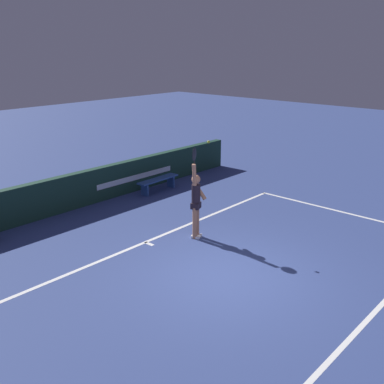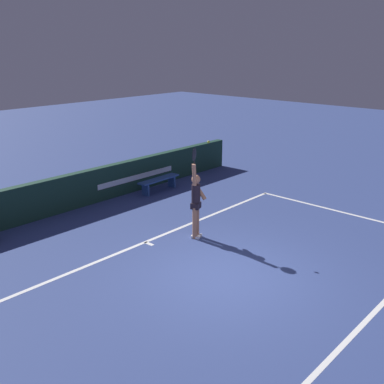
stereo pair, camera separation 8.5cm
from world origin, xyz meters
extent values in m
plane|color=#33457F|center=(0.00, 0.00, 0.00)|extent=(60.00, 60.00, 0.00)
cube|color=white|center=(0.00, 2.72, 0.00)|extent=(11.31, 0.11, 0.00)
cube|color=white|center=(0.00, -3.06, 0.00)|extent=(11.31, 0.11, 0.00)
cube|color=white|center=(5.66, -0.17, 0.00)|extent=(0.11, 5.89, 0.00)
cube|color=white|center=(0.00, 2.57, 0.00)|extent=(0.11, 0.30, 0.00)
cube|color=#1A392C|center=(0.00, 6.37, 0.56)|extent=(15.21, 0.27, 1.13)
cube|color=silver|center=(2.82, 6.24, 0.51)|extent=(3.41, 0.01, 0.19)
cylinder|color=#A87155|center=(1.21, 1.98, 0.44)|extent=(0.13, 0.13, 0.87)
cylinder|color=#A87155|center=(1.07, 1.92, 0.44)|extent=(0.13, 0.13, 0.87)
cube|color=white|center=(1.22, 1.96, 0.04)|extent=(0.18, 0.26, 0.07)
cube|color=white|center=(1.08, 1.91, 0.04)|extent=(0.18, 0.26, 0.07)
cylinder|color=black|center=(1.14, 1.95, 1.18)|extent=(0.23, 0.23, 0.62)
cube|color=black|center=(1.14, 1.95, 0.91)|extent=(0.32, 0.29, 0.16)
sphere|color=#A87155|center=(1.14, 1.95, 1.63)|extent=(0.23, 0.23, 0.23)
cylinder|color=#A87155|center=(1.03, 1.91, 1.78)|extent=(0.20, 0.16, 0.59)
cylinder|color=#A87155|center=(1.27, 1.94, 1.29)|extent=(0.23, 0.40, 0.49)
ellipsoid|color=black|center=(1.03, 1.91, 2.32)|extent=(0.32, 0.14, 0.38)
cylinder|color=black|center=(1.03, 1.91, 2.13)|extent=(0.03, 0.03, 0.18)
sphere|color=#D1E530|center=(1.37, 1.73, 2.61)|extent=(0.07, 0.07, 0.07)
cube|color=#2C4F90|center=(3.32, 5.66, 0.44)|extent=(1.76, 0.42, 0.05)
cube|color=#2C4F90|center=(2.66, 5.63, 0.22)|extent=(0.07, 0.32, 0.44)
cube|color=#2C4F90|center=(3.98, 5.68, 0.22)|extent=(0.07, 0.32, 0.44)
camera|label=1|loc=(-7.43, -5.62, 4.97)|focal=42.95mm
camera|label=2|loc=(-7.38, -5.68, 4.97)|focal=42.95mm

